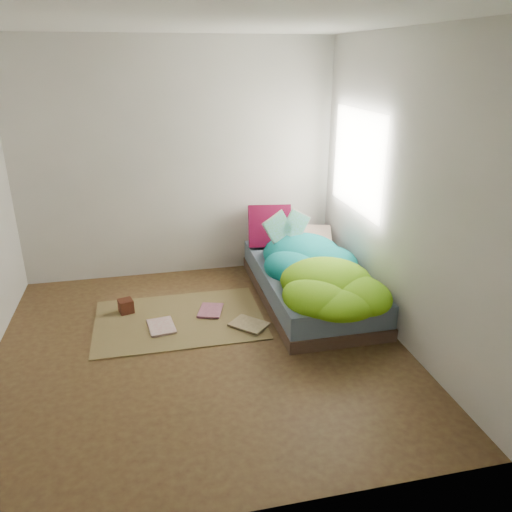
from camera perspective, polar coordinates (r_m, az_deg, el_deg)
The scene contains 12 objects.
ground at distance 4.47m, azimuth -6.22°, elevation -10.43°, with size 3.50×3.50×0.00m, color #44291A.
room_walls at distance 3.87m, azimuth -7.03°, elevation 10.51°, with size 3.54×3.54×2.62m.
bed at distance 5.24m, azimuth 6.11°, elevation -3.21°, with size 1.00×2.00×0.34m.
duvet at distance 4.92m, azimuth 7.07°, elevation -0.65°, with size 0.96×1.84×0.34m, color #08737F, non-canonical shape.
rug at distance 4.93m, azimuth -8.74°, elevation -7.18°, with size 1.60×1.10×0.01m, color brown.
pillow_floral at distance 5.85m, azimuth 5.41°, elevation 2.08°, with size 0.64×0.40×0.14m, color white.
pillow_magenta at distance 5.71m, azimuth 1.57°, elevation 3.45°, with size 0.48×0.15×0.48m, color #4C051E.
open_book at distance 5.25m, azimuth 3.62°, elevation 4.47°, with size 0.44×0.10×0.27m, color green, non-canonical shape.
wooden_box at distance 5.13m, azimuth -14.65°, elevation -5.55°, with size 0.13×0.13×0.13m, color #360D0C.
floor_book_a at distance 4.78m, azimuth -12.17°, elevation -8.14°, with size 0.24×0.32×0.02m, color silver.
floor_book_b at distance 5.03m, azimuth -6.49°, elevation -6.19°, with size 0.22×0.30×0.03m, color #BA6B85.
floor_book_c at distance 4.66m, azimuth -1.62°, elevation -8.47°, with size 0.24×0.33×0.03m, color tan.
Camera 1 is at (-0.36, -3.77, 2.37)m, focal length 35.00 mm.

